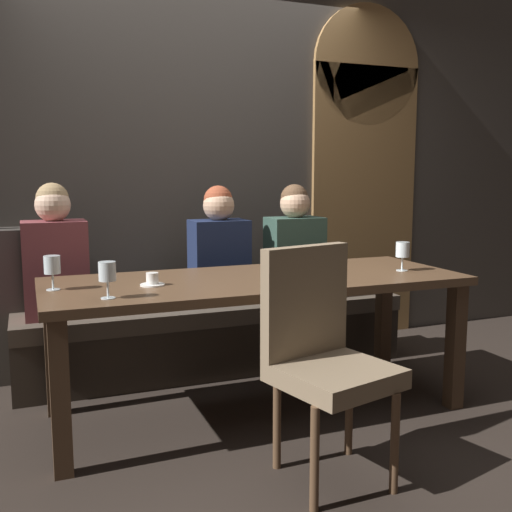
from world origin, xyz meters
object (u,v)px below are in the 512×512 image
Objects in this scene: wine_glass_near_right at (107,272)px; dining_table at (257,293)px; diner_far_end at (295,245)px; chair_near_side at (322,347)px; diner_bearded at (219,248)px; wine_glass_end_right at (52,266)px; diner_redhead at (55,254)px; dessert_plate at (320,281)px; banquette_bench at (218,337)px; espresso_cup at (152,280)px; wine_glass_far_left at (403,250)px.

dining_table is at bearing 17.61° from wine_glass_near_right.
chair_near_side is at bearing -110.56° from diner_far_end.
diner_bearded reaches higher than wine_glass_near_right.
diner_redhead is at bearing 86.38° from wine_glass_end_right.
dining_table is 11.58× the size of dessert_plate.
dining_table is 0.82m from banquette_bench.
diner_far_end is at bearing -4.16° from diner_bearded.
diner_far_end is (0.52, -0.04, 0.00)m from diner_bearded.
banquette_bench is 0.79m from diner_far_end.
chair_near_side reaches higher than dessert_plate.
wine_glass_near_right is at bearing -79.89° from diner_redhead.
wine_glass_end_right is (-0.22, 0.29, -0.00)m from wine_glass_near_right.
banquette_bench is at bearing 52.23° from espresso_cup.
dining_table is at bearing -128.21° from diner_far_end.
diner_bearded is (0.02, 0.02, 0.58)m from banquette_bench.
espresso_cup is at bearing -147.20° from diner_far_end.
diner_bearded is 1.25m from wine_glass_end_right.
espresso_cup is at bearing 43.26° from wine_glass_near_right.
diner_bearded is at bearing 175.84° from diner_far_end.
diner_bearded is 1.02m from dessert_plate.
diner_far_end reaches higher than wine_glass_far_left.
dining_table is 1.04m from wine_glass_end_right.
diner_bearded is 4.63× the size of wine_glass_near_right.
espresso_cup is (-0.56, -0.73, 0.54)m from banquette_bench.
wine_glass_end_right is (-1.04, -0.69, 0.04)m from diner_bearded.
diner_far_end is (0.54, 0.68, 0.16)m from dining_table.
dining_table is 18.33× the size of espresso_cup.
dining_table is at bearing 90.75° from chair_near_side.
diner_redhead reaches higher than dessert_plate.
diner_far_end reaches higher than wine_glass_end_right.
wine_glass_end_right is 1.29m from dessert_plate.
banquette_bench is 1.40m from wine_glass_near_right.
diner_far_end is 4.66× the size of wine_glass_near_right.
wine_glass_far_left is 1.41m from espresso_cup.
dessert_plate is at bearing -17.51° from espresso_cup.
diner_redhead is 4.78× the size of wine_glass_end_right.
diner_redhead is at bearing 124.52° from chair_near_side.
diner_bearded is 4.63× the size of wine_glass_far_left.
espresso_cup is at bearing -7.28° from wine_glass_end_right.
diner_redhead is at bearing 178.72° from diner_far_end.
dessert_plate is (0.23, -0.98, 0.53)m from banquette_bench.
wine_glass_far_left reaches higher than espresso_cup.
chair_near_side is at bearing -90.39° from diner_bearded.
chair_near_side reaches higher than wine_glass_near_right.
dessert_plate reaches higher than banquette_bench.
chair_near_side is 0.92m from espresso_cup.
diner_redhead is 0.85m from espresso_cup.
diner_bearded is (0.02, 0.72, 0.16)m from dining_table.
diner_far_end is at bearing 22.64° from wine_glass_end_right.
diner_far_end is 1.69m from wine_glass_end_right.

